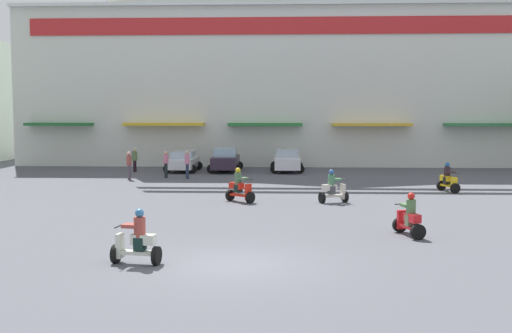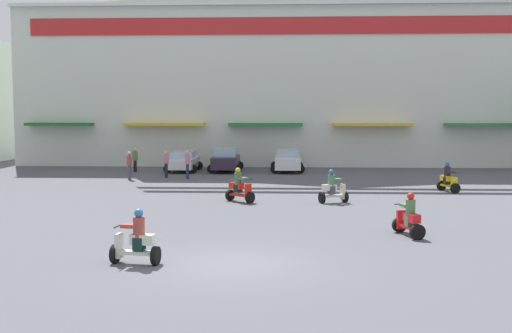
{
  "view_description": "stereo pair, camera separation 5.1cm",
  "coord_description": "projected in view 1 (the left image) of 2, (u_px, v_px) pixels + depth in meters",
  "views": [
    {
      "loc": [
        1.43,
        -17.12,
        4.24
      ],
      "look_at": [
        -0.07,
        14.44,
        1.43
      ],
      "focal_mm": 44.59,
      "sensor_mm": 36.0,
      "label": 1
    },
    {
      "loc": [
        1.48,
        -17.12,
        4.24
      ],
      "look_at": [
        -0.07,
        14.44,
        1.43
      ],
      "focal_mm": 44.59,
      "sensor_mm": 36.0,
      "label": 2
    }
  ],
  "objects": [
    {
      "name": "scooter_rider_0",
      "position": [
        333.0,
        189.0,
        29.06
      ],
      "size": [
        1.41,
        0.97,
        1.54
      ],
      "color": "black",
      "rests_on": "ground"
    },
    {
      "name": "scooter_rider_1",
      "position": [
        240.0,
        188.0,
        29.35
      ],
      "size": [
        1.43,
        1.31,
        1.59
      ],
      "color": "black",
      "rests_on": "ground"
    },
    {
      "name": "scooter_rider_4",
      "position": [
        448.0,
        180.0,
        33.01
      ],
      "size": [
        0.94,
        1.55,
        1.53
      ],
      "color": "black",
      "rests_on": "ground"
    },
    {
      "name": "pedestrian_0",
      "position": [
        187.0,
        162.0,
        39.2
      ],
      "size": [
        0.37,
        0.37,
        1.76
      ],
      "color": "#242E46",
      "rests_on": "ground"
    },
    {
      "name": "scooter_rider_5",
      "position": [
        137.0,
        241.0,
        17.47
      ],
      "size": [
        1.39,
        0.71,
        1.55
      ],
      "color": "black",
      "rests_on": "ground"
    },
    {
      "name": "pedestrian_3",
      "position": [
        166.0,
        162.0,
        39.75
      ],
      "size": [
        0.4,
        0.4,
        1.69
      ],
      "color": "black",
      "rests_on": "ground"
    },
    {
      "name": "scooter_rider_3",
      "position": [
        409.0,
        218.0,
        21.37
      ],
      "size": [
        0.9,
        1.56,
        1.49
      ],
      "color": "black",
      "rests_on": "ground"
    },
    {
      "name": "parked_car_0",
      "position": [
        183.0,
        161.0,
        43.9
      ],
      "size": [
        2.36,
        4.02,
        1.42
      ],
      "color": "silver",
      "rests_on": "ground"
    },
    {
      "name": "parked_car_1",
      "position": [
        225.0,
        160.0,
        43.88
      ],
      "size": [
        2.36,
        4.18,
        1.65
      ],
      "color": "#2D2131",
      "rests_on": "ground"
    },
    {
      "name": "pedestrian_2",
      "position": [
        135.0,
        159.0,
        43.51
      ],
      "size": [
        0.51,
        0.51,
        1.63
      ],
      "color": "black",
      "rests_on": "ground"
    },
    {
      "name": "parked_car_2",
      "position": [
        287.0,
        160.0,
        43.9
      ],
      "size": [
        2.36,
        4.44,
        1.57
      ],
      "color": "white",
      "rests_on": "ground"
    },
    {
      "name": "pedestrian_1",
      "position": [
        129.0,
        163.0,
        38.71
      ],
      "size": [
        0.45,
        0.45,
        1.73
      ],
      "color": "#4B414C",
      "rests_on": "ground"
    },
    {
      "name": "colonial_building",
      "position": [
        269.0,
        53.0,
        51.8
      ],
      "size": [
        38.34,
        14.61,
        20.28
      ],
      "color": "silver",
      "rests_on": "ground"
    },
    {
      "name": "ground_plane",
      "position": [
        256.0,
        199.0,
        30.42
      ],
      "size": [
        128.0,
        128.0,
        0.0
      ],
      "primitive_type": "plane",
      "color": "#505159"
    }
  ]
}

